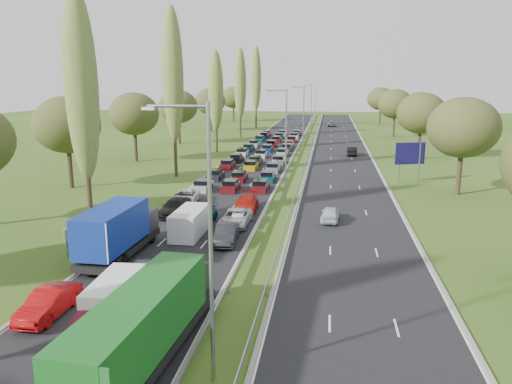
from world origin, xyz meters
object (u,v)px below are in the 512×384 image
at_px(near_car_3, 175,207).
at_px(green_lorry, 148,323).
at_px(direction_sign, 410,155).
at_px(blue_lorry, 118,231).
at_px(near_car_2, 185,197).
at_px(white_van_rear, 191,222).
at_px(near_car_1, 49,303).
at_px(white_van_front, 117,294).
at_px(info_sign, 71,240).

bearing_deg(near_car_3, green_lorry, -71.52).
distance_m(green_lorry, direction_sign, 48.91).
bearing_deg(blue_lorry, near_car_2, 91.22).
bearing_deg(white_van_rear, blue_lorry, -120.11).
relative_size(near_car_3, green_lorry, 0.41).
relative_size(near_car_1, white_van_front, 0.92).
bearing_deg(near_car_1, blue_lorry, 91.43).
height_order(white_van_front, info_sign, info_sign).
xyz_separation_m(near_car_3, green_lorry, (6.80, -25.60, 1.27)).
distance_m(white_van_rear, direction_sign, 33.79).
relative_size(near_car_1, green_lorry, 0.36).
distance_m(near_car_1, white_van_front, 3.68).
distance_m(near_car_1, near_car_2, 26.41).
relative_size(near_car_1, direction_sign, 0.90).
distance_m(near_car_1, info_sign, 9.78).
bearing_deg(near_car_3, white_van_front, -77.81).
relative_size(near_car_1, info_sign, 2.23).
xyz_separation_m(blue_lorry, direction_sign, (25.31, 32.10, 1.49)).
xyz_separation_m(white_van_front, direction_sign, (21.77, 40.57, 2.52)).
height_order(near_car_3, blue_lorry, blue_lorry).
bearing_deg(white_van_rear, white_van_front, -90.18).
relative_size(near_car_2, near_car_3, 0.97).
bearing_deg(white_van_front, info_sign, 128.33).
bearing_deg(white_van_rear, near_car_1, -102.69).
bearing_deg(info_sign, near_car_1, -68.95).
xyz_separation_m(blue_lorry, white_van_front, (3.53, -8.47, -1.02)).
distance_m(blue_lorry, white_van_front, 9.23).
relative_size(green_lorry, white_van_front, 2.53).
bearing_deg(near_car_1, info_sign, 112.39).
bearing_deg(near_car_3, near_car_1, -87.40).
bearing_deg(white_van_front, near_car_2, 94.93).
bearing_deg(near_car_2, green_lorry, -80.72).
distance_m(green_lorry, white_van_rear, 19.90).
relative_size(near_car_1, near_car_2, 0.90).
relative_size(near_car_2, blue_lorry, 0.55).
relative_size(blue_lorry, white_van_front, 1.86).
xyz_separation_m(near_car_2, direction_sign, (25.20, 15.22, 2.83)).
relative_size(near_car_2, direction_sign, 1.00).
height_order(near_car_2, green_lorry, green_lorry).
height_order(near_car_1, info_sign, info_sign).
relative_size(near_car_2, white_van_front, 1.02).
xyz_separation_m(near_car_1, info_sign, (-3.51, 9.11, 0.58)).
bearing_deg(near_car_1, near_car_2, 91.14).
bearing_deg(blue_lorry, white_van_rear, 61.06).
bearing_deg(direction_sign, near_car_1, -121.29).
bearing_deg(direction_sign, info_sign, -131.53).
xyz_separation_m(green_lorry, info_sign, (-10.69, 12.90, -0.70)).
bearing_deg(blue_lorry, white_van_front, -65.77).
relative_size(white_van_front, direction_sign, 0.98).
height_order(near_car_1, blue_lorry, blue_lorry).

